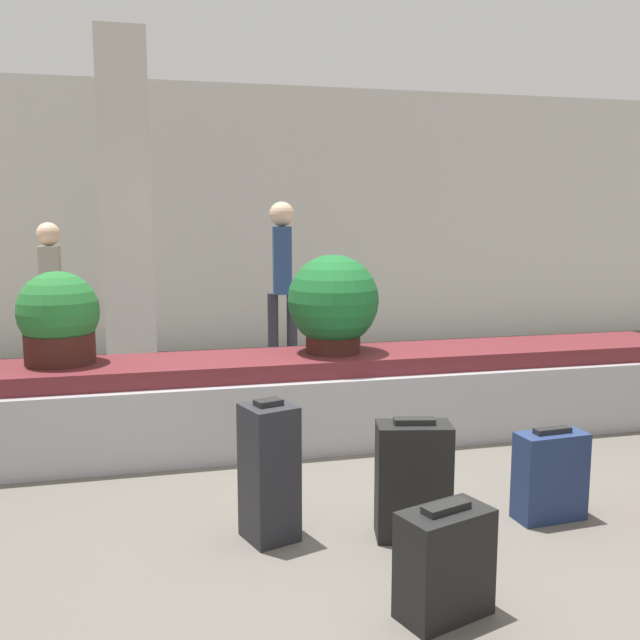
{
  "coord_description": "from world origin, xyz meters",
  "views": [
    {
      "loc": [
        -1.23,
        -3.39,
        1.66
      ],
      "look_at": [
        0.0,
        1.59,
        0.9
      ],
      "focal_mm": 40.0,
      "sensor_mm": 36.0,
      "label": 1
    }
  ],
  "objects": [
    {
      "name": "suitcase_1",
      "position": [
        -0.65,
        0.06,
        0.36
      ],
      "size": [
        0.31,
        0.31,
        0.74
      ],
      "rotation": [
        0.0,
        0.0,
        0.32
      ],
      "color": "#232328",
      "rests_on": "ground_plane"
    },
    {
      "name": "potted_plant_0",
      "position": [
        0.11,
        1.63,
        1.01
      ],
      "size": [
        0.67,
        0.67,
        0.72
      ],
      "color": "#381914",
      "rests_on": "carousel"
    },
    {
      "name": "traveler_1",
      "position": [
        -2.11,
        3.85,
        0.93
      ],
      "size": [
        0.31,
        0.32,
        1.58
      ],
      "rotation": [
        0.0,
        0.0,
        1.59
      ],
      "color": "#282833",
      "rests_on": "ground_plane"
    },
    {
      "name": "ground_plane",
      "position": [
        0.0,
        0.0,
        0.0
      ],
      "size": [
        18.0,
        18.0,
        0.0
      ],
      "primitive_type": "plane",
      "color": "#59544C"
    },
    {
      "name": "carousel",
      "position": [
        0.0,
        1.59,
        0.31
      ],
      "size": [
        6.01,
        0.83,
        0.65
      ],
      "color": "#9E9EA3",
      "rests_on": "ground_plane"
    },
    {
      "name": "suitcase_5",
      "position": [
        -0.06,
        -0.83,
        0.23
      ],
      "size": [
        0.43,
        0.32,
        0.49
      ],
      "rotation": [
        0.0,
        0.0,
        0.32
      ],
      "color": "black",
      "rests_on": "ground_plane"
    },
    {
      "name": "suitcase_3",
      "position": [
        0.89,
        -0.07,
        0.25
      ],
      "size": [
        0.39,
        0.2,
        0.52
      ],
      "rotation": [
        0.0,
        0.0,
        0.07
      ],
      "color": "navy",
      "rests_on": "ground_plane"
    },
    {
      "name": "potted_plant_1",
      "position": [
        -1.81,
        1.7,
        0.95
      ],
      "size": [
        0.55,
        0.55,
        0.63
      ],
      "color": "#381914",
      "rests_on": "carousel"
    },
    {
      "name": "pillar",
      "position": [
        -1.36,
        3.1,
        1.6
      ],
      "size": [
        0.42,
        0.42,
        3.2
      ],
      "color": "beige",
      "rests_on": "ground_plane"
    },
    {
      "name": "suitcase_4",
      "position": [
        0.08,
        -0.11,
        0.31
      ],
      "size": [
        0.42,
        0.29,
        0.64
      ],
      "rotation": [
        0.0,
        0.0,
        -0.22
      ],
      "color": "black",
      "rests_on": "ground_plane"
    },
    {
      "name": "traveler_0",
      "position": [
        0.13,
        3.76,
        1.08
      ],
      "size": [
        0.31,
        0.34,
        1.78
      ],
      "rotation": [
        0.0,
        0.0,
        -1.71
      ],
      "color": "#282833",
      "rests_on": "ground_plane"
    },
    {
      "name": "back_wall",
      "position": [
        0.0,
        5.38,
        1.6
      ],
      "size": [
        18.0,
        0.06,
        3.2
      ],
      "color": "beige",
      "rests_on": "ground_plane"
    }
  ]
}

